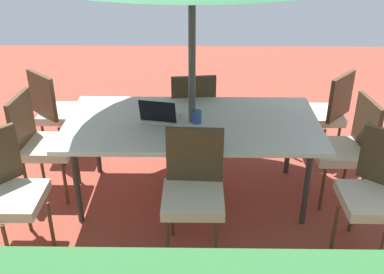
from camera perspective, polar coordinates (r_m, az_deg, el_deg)
The scene contains 12 objects.
ground_plane at distance 4.36m, azimuth -0.00°, elevation -7.32°, with size 10.00×10.00×0.02m, color brown.
dining_table at distance 3.99m, azimuth -0.00°, elevation 1.37°, with size 2.22×1.12×0.77m.
chair_north at distance 3.46m, azimuth 0.19°, elevation -6.36°, with size 0.46×0.47×0.98m.
chair_east at distance 4.33m, azimuth -18.41°, elevation -0.41°, with size 0.47×0.46×0.98m.
chair_west at distance 4.26m, azimuth 18.84°, elevation -0.98°, with size 0.48×0.47×0.98m.
chair_southwest at distance 4.89m, azimuth 16.27°, elevation 3.14°, with size 0.59×0.59×0.98m.
chair_northwest at distance 3.70m, azimuth 22.17°, elevation -6.14°, with size 0.58×0.58×0.98m.
chair_south at distance 4.70m, azimuth -0.00°, elevation 3.30°, with size 0.48×0.49×0.98m.
chair_southeast at distance 4.93m, azimuth -16.44°, elevation 3.31°, with size 0.59×0.59×0.98m.
chair_northeast at distance 3.71m, azimuth -22.26°, elevation -6.08°, with size 0.59×0.58×0.98m.
laptop at distance 3.98m, azimuth -4.04°, elevation 2.71°, with size 0.36×0.30×0.21m.
cup at distance 3.92m, azimuth 0.61°, elevation 2.55°, with size 0.08×0.08×0.11m, color #334C99.
Camera 1 is at (-0.05, 3.58, 2.47)m, focal length 42.58 mm.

